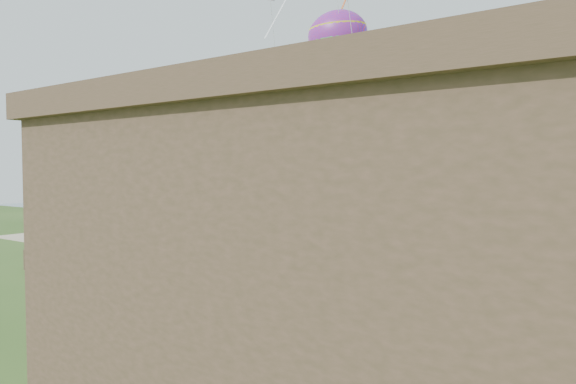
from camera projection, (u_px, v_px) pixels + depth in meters
name	position (u px, v px, depth m)	size (l,w,h in m)	color
ground	(128.00, 365.00, 16.30)	(160.00, 160.00, 0.00)	#314F1B
sand_beach	(403.00, 262.00, 34.17)	(72.00, 20.00, 0.02)	tan
ocean	(532.00, 214.00, 69.91)	(160.00, 68.00, 0.02)	slate
chainlink_fence	(249.00, 307.00, 21.15)	(36.20, 0.20, 1.25)	brown
picnic_table	(259.00, 344.00, 16.99)	(2.04, 1.54, 0.86)	brown
octopus_kite	(337.00, 68.00, 30.81)	(3.69, 2.60, 7.59)	#DA2249
kite_white	(270.00, 7.00, 31.20)	(1.15, 0.70, 3.17)	white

